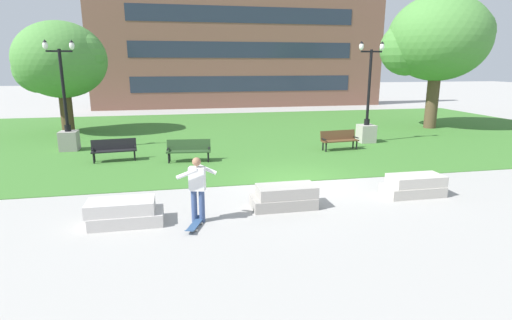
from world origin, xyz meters
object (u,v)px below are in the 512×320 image
object	(u,v)px
concrete_block_right	(414,186)
person_skateboarder	(197,186)
park_bench_far_left	(189,149)
park_bench_near_left	(339,139)
lamp_post_center	(68,129)
concrete_block_center	(124,213)
skateboard	(195,224)
concrete_block_left	(285,197)
lamp_post_left	(367,123)
park_bench_near_right	(114,149)

from	to	relation	value
concrete_block_right	person_skateboarder	bearing A→B (deg)	-172.92
concrete_block_right	park_bench_far_left	world-z (taller)	park_bench_far_left
person_skateboarder	park_bench_near_left	size ratio (longest dim) A/B	0.93
concrete_block_right	lamp_post_center	xyz separation A→B (m)	(-12.07, 9.16, 0.73)
concrete_block_center	park_bench_near_left	world-z (taller)	park_bench_near_left
concrete_block_center	skateboard	world-z (taller)	concrete_block_center
concrete_block_center	person_skateboarder	distance (m)	1.98
concrete_block_center	concrete_block_left	xyz separation A→B (m)	(4.32, 0.37, 0.00)
concrete_block_right	lamp_post_left	bearing A→B (deg)	73.10
concrete_block_left	concrete_block_center	bearing A→B (deg)	-175.10
park_bench_near_left	park_bench_far_left	distance (m)	7.11
concrete_block_center	skateboard	distance (m)	1.85
skateboard	park_bench_near_left	world-z (taller)	park_bench_near_left
concrete_block_right	park_bench_near_right	bearing A→B (deg)	146.06
concrete_block_left	skateboard	world-z (taller)	concrete_block_left
concrete_block_right	skateboard	bearing A→B (deg)	-170.05
concrete_block_center	concrete_block_right	size ratio (longest dim) A/B	1.02
concrete_block_center	lamp_post_center	xyz separation A→B (m)	(-3.53, 9.77, 0.73)
park_bench_near_left	park_bench_far_left	xyz separation A→B (m)	(-7.05, -0.94, 0.00)
person_skateboarder	park_bench_far_left	size ratio (longest dim) A/B	0.93
park_bench_near_left	lamp_post_left	xyz separation A→B (m)	(2.12, 1.47, 0.50)
concrete_block_center	concrete_block_right	xyz separation A→B (m)	(8.54, 0.61, 0.00)
skateboard	park_bench_far_left	distance (m)	7.02
concrete_block_center	lamp_post_center	bearing A→B (deg)	109.89
lamp_post_left	concrete_block_center	bearing A→B (deg)	-141.35
concrete_block_left	lamp_post_center	size ratio (longest dim) A/B	0.36
person_skateboarder	lamp_post_center	world-z (taller)	lamp_post_center
person_skateboarder	park_bench_near_right	distance (m)	7.97
concrete_block_right	park_bench_near_right	world-z (taller)	park_bench_near_right
park_bench_far_left	park_bench_near_right	bearing A→B (deg)	166.64
skateboard	person_skateboarder	bearing A→B (deg)	73.47
concrete_block_right	lamp_post_center	distance (m)	15.17
concrete_block_center	concrete_block_left	distance (m)	4.34
park_bench_near_left	lamp_post_left	size ratio (longest dim) A/B	0.37
concrete_block_left	park_bench_near_left	size ratio (longest dim) A/B	0.98
park_bench_far_left	lamp_post_center	bearing A→B (deg)	148.23
concrete_block_center	concrete_block_right	world-z (taller)	same
concrete_block_right	skateboard	xyz separation A→B (m)	(-6.80, -1.19, -0.22)
park_bench_near_left	park_bench_far_left	size ratio (longest dim) A/B	1.00
concrete_block_center	park_bench_far_left	bearing A→B (deg)	73.73
park_bench_near_left	lamp_post_center	world-z (taller)	lamp_post_center
skateboard	concrete_block_right	bearing A→B (deg)	9.95
park_bench_near_right	concrete_block_center	bearing A→B (deg)	-80.67
lamp_post_center	skateboard	bearing A→B (deg)	-63.01
lamp_post_center	lamp_post_left	bearing A→B (deg)	-3.69
concrete_block_right	park_bench_near_right	distance (m)	11.71
concrete_block_center	person_skateboarder	world-z (taller)	person_skateboarder
park_bench_near_left	lamp_post_center	xyz separation A→B (m)	(-12.45, 2.41, 0.50)
concrete_block_right	lamp_post_left	xyz separation A→B (m)	(2.50, 8.22, 0.74)
concrete_block_left	park_bench_far_left	size ratio (longest dim) A/B	0.98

